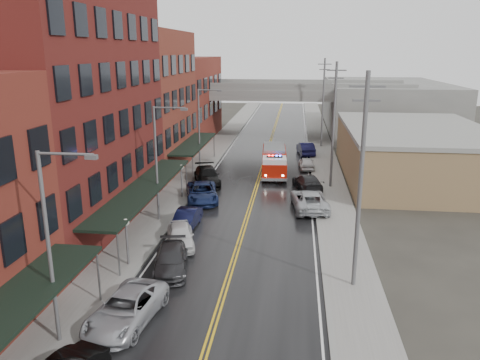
{
  "coord_description": "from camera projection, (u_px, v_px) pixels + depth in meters",
  "views": [
    {
      "loc": [
        3.69,
        -9.59,
        12.96
      ],
      "look_at": [
        -0.62,
        26.0,
        3.0
      ],
      "focal_mm": 35.0,
      "sensor_mm": 36.0,
      "label": 1
    }
  ],
  "objects": [
    {
      "name": "road",
      "position": [
        252.0,
        201.0,
        41.76
      ],
      "size": [
        11.0,
        160.0,
        0.02
      ],
      "primitive_type": "cube",
      "color": "black",
      "rests_on": "ground"
    },
    {
      "name": "sidewalk_left",
      "position": [
        173.0,
        197.0,
        42.59
      ],
      "size": [
        3.0,
        160.0,
        0.15
      ],
      "primitive_type": "cube",
      "color": "slate",
      "rests_on": "ground"
    },
    {
      "name": "sidewalk_right",
      "position": [
        335.0,
        203.0,
        40.9
      ],
      "size": [
        3.0,
        160.0,
        0.15
      ],
      "primitive_type": "cube",
      "color": "slate",
      "rests_on": "ground"
    },
    {
      "name": "curb_left",
      "position": [
        190.0,
        198.0,
        42.4
      ],
      "size": [
        0.3,
        160.0,
        0.15
      ],
      "primitive_type": "cube",
      "color": "gray",
      "rests_on": "ground"
    },
    {
      "name": "curb_right",
      "position": [
        316.0,
        202.0,
        41.09
      ],
      "size": [
        0.3,
        160.0,
        0.15
      ],
      "primitive_type": "cube",
      "color": "gray",
      "rests_on": "ground"
    },
    {
      "name": "brick_building_b",
      "position": [
        63.0,
        106.0,
        34.2
      ],
      "size": [
        9.0,
        20.0,
        18.0
      ],
      "primitive_type": "cube",
      "color": "#591B17",
      "rests_on": "ground"
    },
    {
      "name": "brick_building_c",
      "position": [
        141.0,
        102.0,
        51.34
      ],
      "size": [
        9.0,
        15.0,
        15.0
      ],
      "primitive_type": "cube",
      "color": "maroon",
      "rests_on": "ground"
    },
    {
      "name": "brick_building_far",
      "position": [
        180.0,
        100.0,
        68.48
      ],
      "size": [
        9.0,
        20.0,
        12.0
      ],
      "primitive_type": "cube",
      "color": "#5E2518",
      "rests_on": "ground"
    },
    {
      "name": "tan_building",
      "position": [
        414.0,
        154.0,
        48.81
      ],
      "size": [
        14.0,
        22.0,
        5.0
      ],
      "primitive_type": "cube",
      "color": "olive",
      "rests_on": "ground"
    },
    {
      "name": "right_far_block",
      "position": [
        384.0,
        107.0,
        76.87
      ],
      "size": [
        18.0,
        30.0,
        8.0
      ],
      "primitive_type": "cube",
      "color": "slate",
      "rests_on": "ground"
    },
    {
      "name": "awning_1",
      "position": [
        145.0,
        188.0,
        35.14
      ],
      "size": [
        2.6,
        18.0,
        3.09
      ],
      "color": "black",
      "rests_on": "ground"
    },
    {
      "name": "awning_2",
      "position": [
        194.0,
        143.0,
        51.88
      ],
      "size": [
        2.6,
        13.0,
        3.09
      ],
      "color": "black",
      "rests_on": "ground"
    },
    {
      "name": "globe_lamp_1",
      "position": [
        126.0,
        231.0,
        28.5
      ],
      "size": [
        0.44,
        0.44,
        3.12
      ],
      "color": "#59595B",
      "rests_on": "ground"
    },
    {
      "name": "globe_lamp_2",
      "position": [
        181.0,
        173.0,
        41.89
      ],
      "size": [
        0.44,
        0.44,
        3.12
      ],
      "color": "#59595B",
      "rests_on": "ground"
    },
    {
      "name": "street_lamp_0",
      "position": [
        53.0,
        238.0,
        20.09
      ],
      "size": [
        2.64,
        0.22,
        9.0
      ],
      "color": "#59595B",
      "rests_on": "ground"
    },
    {
      "name": "street_lamp_1",
      "position": [
        159.0,
        157.0,
        35.39
      ],
      "size": [
        2.64,
        0.22,
        9.0
      ],
      "color": "#59595B",
      "rests_on": "ground"
    },
    {
      "name": "street_lamp_2",
      "position": [
        201.0,
        125.0,
        50.7
      ],
      "size": [
        2.64,
        0.22,
        9.0
      ],
      "color": "#59595B",
      "rests_on": "ground"
    },
    {
      "name": "utility_pole_0",
      "position": [
        361.0,
        180.0,
        24.9
      ],
      "size": [
        1.8,
        0.24,
        12.0
      ],
      "color": "#59595B",
      "rests_on": "ground"
    },
    {
      "name": "utility_pole_1",
      "position": [
        334.0,
        124.0,
        44.03
      ],
      "size": [
        1.8,
        0.24,
        12.0
      ],
      "color": "#59595B",
      "rests_on": "ground"
    },
    {
      "name": "utility_pole_2",
      "position": [
        323.0,
        101.0,
        63.16
      ],
      "size": [
        1.8,
        0.24,
        12.0
      ],
      "color": "#59595B",
      "rests_on": "ground"
    },
    {
      "name": "overpass",
      "position": [
        273.0,
        98.0,
        70.77
      ],
      "size": [
        40.0,
        10.0,
        7.5
      ],
      "color": "slate",
      "rests_on": "ground"
    },
    {
      "name": "fire_truck",
      "position": [
        274.0,
        160.0,
        50.1
      ],
      "size": [
        3.56,
        8.08,
        2.9
      ],
      "rotation": [
        0.0,
        0.0,
        0.06
      ],
      "color": "#A01507",
      "rests_on": "ground"
    },
    {
      "name": "parked_car_left_2",
      "position": [
        126.0,
        309.0,
        22.85
      ],
      "size": [
        3.23,
        5.8,
        1.53
      ],
      "primitive_type": "imported",
      "rotation": [
        0.0,
        0.0,
        -0.13
      ],
      "color": "#A1A3A9",
      "rests_on": "ground"
    },
    {
      "name": "parked_car_left_3",
      "position": [
        171.0,
        260.0,
        28.32
      ],
      "size": [
        2.85,
        5.12,
        1.4
      ],
      "primitive_type": "imported",
      "rotation": [
        0.0,
        0.0,
        0.19
      ],
      "color": "#29292C",
      "rests_on": "ground"
    },
    {
      "name": "parked_car_left_4",
      "position": [
        180.0,
        235.0,
        31.95
      ],
      "size": [
        2.96,
        4.76,
        1.51
      ],
      "primitive_type": "imported",
      "rotation": [
        0.0,
        0.0,
        0.28
      ],
      "color": "silver",
      "rests_on": "ground"
    },
    {
      "name": "parked_car_left_5",
      "position": [
        186.0,
        219.0,
        35.19
      ],
      "size": [
        1.73,
        4.37,
        1.41
      ],
      "primitive_type": "imported",
      "rotation": [
        0.0,
        0.0,
        -0.06
      ],
      "color": "black",
      "rests_on": "ground"
    },
    {
      "name": "parked_car_left_6",
      "position": [
        202.0,
        192.0,
        41.47
      ],
      "size": [
        3.92,
        6.19,
        1.59
      ],
      "primitive_type": "imported",
      "rotation": [
        0.0,
        0.0,
        0.24
      ],
      "color": "#131F48",
      "rests_on": "ground"
    },
    {
      "name": "parked_car_left_7",
      "position": [
        207.0,
        176.0,
        46.71
      ],
      "size": [
        3.87,
        6.18,
        1.67
      ],
      "primitive_type": "imported",
      "rotation": [
        0.0,
        0.0,
        0.29
      ],
      "color": "black",
      "rests_on": "ground"
    },
    {
      "name": "parked_car_right_0",
      "position": [
        309.0,
        200.0,
        39.24
      ],
      "size": [
        3.43,
        6.23,
        1.65
      ],
      "primitive_type": "imported",
      "rotation": [
        0.0,
        0.0,
        3.26
      ],
      "color": "#ADB1B5",
      "rests_on": "ground"
    },
    {
      "name": "parked_car_right_1",
      "position": [
        307.0,
        182.0,
        44.95
      ],
      "size": [
        3.26,
        5.46,
        1.48
      ],
      "primitive_type": "imported",
      "rotation": [
        0.0,
        0.0,
        3.39
      ],
      "color": "#262528",
      "rests_on": "ground"
    },
    {
      "name": "parked_car_right_2",
      "position": [
        307.0,
        163.0,
        52.62
      ],
      "size": [
        1.87,
        4.13,
        1.38
      ],
      "primitive_type": "imported",
      "rotation": [
        0.0,
        0.0,
        3.2
      ],
      "color": "silver",
      "rests_on": "ground"
    },
    {
      "name": "parked_car_right_3",
      "position": [
        306.0,
        148.0,
        59.93
      ],
      "size": [
        2.48,
        5.16,
        1.63
      ],
      "primitive_type": "imported",
      "rotation": [
        0.0,
        0.0,
        3.3
      ],
      "color": "black",
      "rests_on": "ground"
    }
  ]
}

